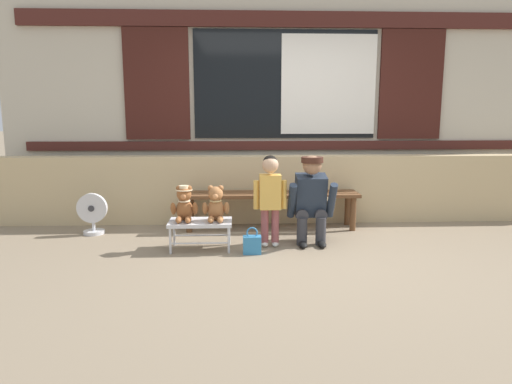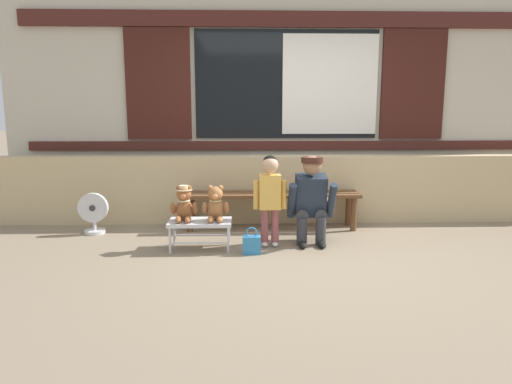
% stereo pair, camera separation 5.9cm
% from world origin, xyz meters
% --- Properties ---
extents(ground_plane, '(60.00, 60.00, 0.00)m').
position_xyz_m(ground_plane, '(0.00, 0.00, 0.00)').
color(ground_plane, '#84725B').
extents(brick_low_wall, '(7.26, 0.25, 0.85)m').
position_xyz_m(brick_low_wall, '(0.00, 1.43, 0.42)').
color(brick_low_wall, tan).
rests_on(brick_low_wall, ground).
extents(shop_facade, '(7.41, 0.26, 3.28)m').
position_xyz_m(shop_facade, '(0.00, 1.94, 1.65)').
color(shop_facade, beige).
rests_on(shop_facade, ground).
extents(wooden_bench_long, '(2.10, 0.40, 0.44)m').
position_xyz_m(wooden_bench_long, '(-0.24, 1.06, 0.37)').
color(wooden_bench_long, brown).
rests_on(wooden_bench_long, ground).
extents(small_display_bench, '(0.64, 0.36, 0.30)m').
position_xyz_m(small_display_bench, '(-1.03, 0.24, 0.27)').
color(small_display_bench, silver).
rests_on(small_display_bench, ground).
extents(teddy_bear_with_hat, '(0.28, 0.27, 0.36)m').
position_xyz_m(teddy_bear_with_hat, '(-1.19, 0.24, 0.47)').
color(teddy_bear_with_hat, '#93562D').
rests_on(teddy_bear_with_hat, small_display_bench).
extents(teddy_bear_plain, '(0.28, 0.26, 0.36)m').
position_xyz_m(teddy_bear_plain, '(-0.87, 0.24, 0.46)').
color(teddy_bear_plain, '#A86B3D').
rests_on(teddy_bear_plain, small_display_bench).
extents(child_standing, '(0.35, 0.18, 0.96)m').
position_xyz_m(child_standing, '(-0.31, 0.32, 0.59)').
color(child_standing, '#994C4C').
rests_on(child_standing, ground).
extents(adult_crouching, '(0.50, 0.49, 0.95)m').
position_xyz_m(adult_crouching, '(0.15, 0.42, 0.48)').
color(adult_crouching, '#333338').
rests_on(adult_crouching, ground).
extents(handbag_on_ground, '(0.18, 0.11, 0.27)m').
position_xyz_m(handbag_on_ground, '(-0.50, 0.06, 0.10)').
color(handbag_on_ground, teal).
rests_on(handbag_on_ground, ground).
extents(floor_fan, '(0.34, 0.24, 0.48)m').
position_xyz_m(floor_fan, '(-2.31, 0.88, 0.24)').
color(floor_fan, silver).
rests_on(floor_fan, ground).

